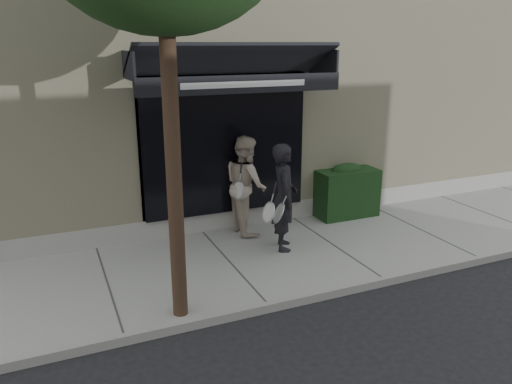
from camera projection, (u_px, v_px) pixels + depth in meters
name	position (u px, v px, depth m)	size (l,w,h in m)	color
ground	(331.00, 249.00, 9.22)	(80.00, 80.00, 0.00)	black
sidewalk	(331.00, 246.00, 9.20)	(20.00, 3.00, 0.12)	gray
curb	(383.00, 281.00, 7.83)	(20.00, 0.10, 0.14)	gray
building_facade	(233.00, 80.00, 12.78)	(14.30, 8.04, 5.64)	beige
hedge	(346.00, 191.00, 10.54)	(1.30, 0.70, 1.14)	black
pedestrian_front	(284.00, 197.00, 8.72)	(0.89, 0.91, 1.91)	black
pedestrian_back	(246.00, 185.00, 9.50)	(0.72, 0.92, 1.89)	#B5A491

